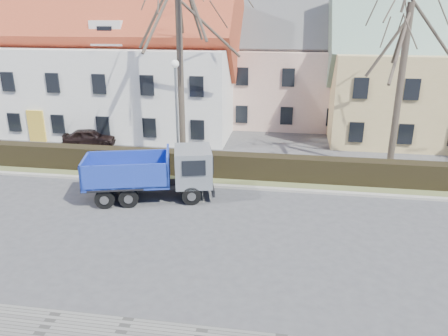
% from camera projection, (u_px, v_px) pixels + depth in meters
% --- Properties ---
extents(ground, '(120.00, 120.00, 0.00)m').
position_uv_depth(ground, '(180.00, 226.00, 18.37)').
color(ground, '#404042').
extents(curb_far, '(80.00, 0.30, 0.12)m').
position_uv_depth(curb_far, '(202.00, 185.00, 22.63)').
color(curb_far, '#A19D92').
rests_on(curb_far, ground).
extents(grass_strip, '(80.00, 3.00, 0.10)m').
position_uv_depth(grass_strip, '(208.00, 174.00, 24.12)').
color(grass_strip, '#565F35').
rests_on(grass_strip, ground).
extents(hedge, '(60.00, 0.90, 1.30)m').
position_uv_depth(hedge, '(208.00, 165.00, 23.74)').
color(hedge, black).
rests_on(hedge, ground).
extents(building_white, '(26.80, 10.80, 9.50)m').
position_uv_depth(building_white, '(66.00, 64.00, 33.58)').
color(building_white, white).
rests_on(building_white, ground).
extents(building_pink, '(10.80, 8.80, 8.00)m').
position_uv_depth(building_pink, '(289.00, 72.00, 35.04)').
color(building_pink, '#D9AB9A').
rests_on(building_pink, ground).
extents(tree_1, '(9.20, 9.20, 12.65)m').
position_uv_depth(tree_1, '(180.00, 53.00, 24.45)').
color(tree_1, '#3E342B').
rests_on(tree_1, ground).
extents(tree_2, '(8.00, 8.00, 11.00)m').
position_uv_depth(tree_2, '(402.00, 73.00, 22.95)').
color(tree_2, '#3E342B').
rests_on(tree_2, ground).
extents(dump_truck, '(6.70, 3.90, 2.52)m').
position_uv_depth(dump_truck, '(145.00, 174.00, 20.73)').
color(dump_truck, '#162D98').
rests_on(dump_truck, ground).
extents(streetlight, '(0.49, 0.49, 6.21)m').
position_uv_depth(streetlight, '(177.00, 116.00, 24.12)').
color(streetlight, slate).
rests_on(streetlight, ground).
extents(cart_frame, '(0.65, 0.42, 0.57)m').
position_uv_depth(cart_frame, '(108.00, 178.00, 22.98)').
color(cart_frame, silver).
rests_on(cart_frame, ground).
extents(parked_car_a, '(3.69, 2.18, 1.18)m').
position_uv_depth(parked_car_a, '(89.00, 137.00, 29.27)').
color(parked_car_a, black).
rests_on(parked_car_a, ground).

